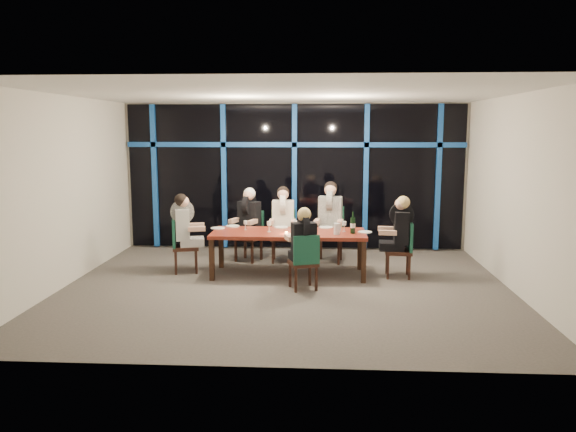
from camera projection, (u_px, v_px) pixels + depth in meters
The scene contains 29 objects.
room at pixel (286, 159), 8.52m from camera, with size 7.04×7.00×3.02m.
window_wall at pixel (295, 175), 11.49m from camera, with size 6.86×0.43×2.94m.
dining_table at pixel (289, 236), 9.52m from camera, with size 2.60×1.00×0.75m.
chair_far_left at pixel (251, 233), 10.63m from camera, with size 0.57×0.57×0.95m.
chair_far_mid at pixel (283, 233), 10.57m from camera, with size 0.45×0.45×0.97m.
chair_far_right at pixel (330, 231), 10.55m from camera, with size 0.54×0.54×1.03m.
chair_end_left at pixel (181, 243), 9.72m from camera, with size 0.53×0.53×0.94m.
chair_end_right at pixel (403, 247), 9.39m from camera, with size 0.46×0.46×0.94m.
chair_near_mid at pixel (305, 259), 8.61m from camera, with size 0.52×0.52×0.88m.
diner_far_left at pixel (248, 214), 10.50m from camera, with size 0.59×0.65×0.92m.
diner_far_mid at pixel (283, 213), 10.43m from camera, with size 0.48×0.60×0.94m.
diner_far_right at pixel (330, 210), 10.40m from camera, with size 0.55×0.67×1.00m.
diner_end_left at pixel (185, 221), 9.68m from camera, with size 0.63×0.53×0.91m.
diner_end_right at pixel (399, 224), 9.34m from camera, with size 0.60×0.48×0.92m.
diner_near_mid at pixel (303, 236), 8.63m from camera, with size 0.53×0.60×0.86m.
plate_far_left at pixel (233, 226), 10.02m from camera, with size 0.24×0.24×0.01m, color white.
plate_far_mid at pixel (281, 227), 9.90m from camera, with size 0.24×0.24×0.01m, color white.
plate_far_right at pixel (326, 227), 9.89m from camera, with size 0.24×0.24×0.01m, color white.
plate_end_left at pixel (218, 228), 9.81m from camera, with size 0.24×0.24×0.01m, color white.
plate_end_right at pixel (365, 232), 9.43m from camera, with size 0.24×0.24×0.01m, color white.
plate_near_mid at pixel (293, 235), 9.18m from camera, with size 0.24×0.24×0.01m, color white.
wine_bottle at pixel (353, 225), 9.33m from camera, with size 0.08×0.08×0.37m.
water_pitcher at pixel (337, 229), 9.24m from camera, with size 0.12×0.10×0.19m.
tea_light at pixel (286, 233), 9.33m from camera, with size 0.05×0.05×0.03m, color #FF9E4C.
wine_glass_a at pixel (269, 224), 9.47m from camera, with size 0.07×0.07×0.18m.
wine_glass_b at pixel (295, 223), 9.65m from camera, with size 0.06×0.06×0.17m.
wine_glass_c at pixel (313, 224), 9.49m from camera, with size 0.07×0.07×0.17m.
wine_glass_d at pixel (245, 223), 9.68m from camera, with size 0.06×0.06×0.16m.
wine_glass_e at pixel (344, 224), 9.51m from camera, with size 0.07×0.07×0.18m.
Camera 1 is at (0.53, -8.54, 2.47)m, focal length 35.00 mm.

